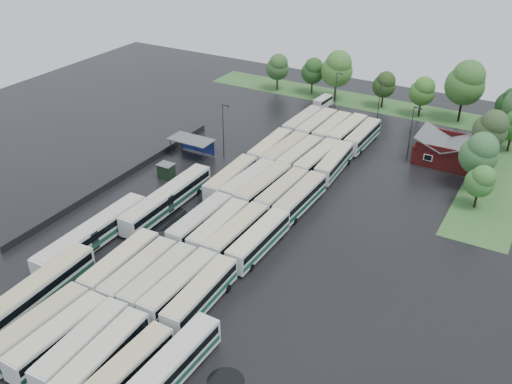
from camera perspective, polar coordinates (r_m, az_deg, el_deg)
The scene contains 59 objects.
ground at distance 83.10m, azimuth -5.32°, elevation -4.71°, with size 160.00×160.00×0.00m, color black.
brick_building at distance 109.33m, azimuth 18.35°, elevation 3.79°, with size 10.07×8.60×5.39m.
wash_shed at distance 106.13m, azimuth -6.36°, elevation 5.07°, with size 8.20×4.20×3.58m.
utility_hut at distance 99.61m, azimuth -8.97°, elevation 2.11°, with size 2.70×2.20×2.62m.
grass_strip_north at distance 134.75m, azimuth 11.32°, elevation 8.70°, with size 80.00×10.00×0.01m, color #315D28.
grass_strip_east at distance 109.07m, azimuth 23.26°, elevation 1.68°, with size 10.00×50.00×0.01m, color #315D28.
west_fence at distance 100.49m, azimuth -13.24°, elevation 1.44°, with size 0.10×50.00×1.20m, color #2D2D30.
bus_r0c0 at distance 69.92m, azimuth -20.88°, elevation -12.46°, with size 3.07×12.98×3.60m.
bus_r0c1 at distance 67.96m, azimuth -19.12°, elevation -13.51°, with size 3.06×12.88×3.57m.
bus_r0c2 at distance 66.16m, azimuth -17.01°, elevation -14.48°, with size 3.38×12.95×3.57m.
bus_r0c3 at distance 64.23m, azimuth -15.16°, elevation -15.72°, with size 3.37×13.13×3.62m.
bus_r0c4 at distance 62.28m, azimuth -13.01°, elevation -17.20°, with size 3.09×12.84×3.55m.
bus_r1c0 at distance 76.44m, azimuth -13.39°, elevation -7.07°, with size 3.30×13.22×3.65m.
bus_r1c1 at distance 74.55m, azimuth -11.62°, elevation -7.93°, with size 3.02×12.86×3.56m.
bus_r1c2 at distance 73.09m, azimuth -9.67°, elevation -8.59°, with size 2.82×12.77×3.55m.
bus_r1c3 at distance 71.57m, azimuth -7.66°, elevation -9.31°, with size 2.90×13.00×3.61m.
bus_r1c4 at distance 70.00m, azimuth -5.55°, elevation -10.18°, with size 3.17×13.08×3.62m.
bus_r2c1 at distance 83.40m, azimuth -5.58°, elevation -2.94°, with size 2.86×13.09×3.64m.
bus_r2c2 at distance 81.77m, azimuth -3.77°, elevation -3.61°, with size 2.99×12.80×3.55m.
bus_r2c3 at distance 80.47m, azimuth -1.90°, elevation -4.11°, with size 2.98×13.22×3.67m.
bus_r2c4 at distance 79.01m, azimuth 0.28°, elevation -4.80°, with size 2.93×13.20×3.67m.
bus_r3c0 at distance 94.44m, azimuth -2.53°, elevation 1.34°, with size 3.17×13.28×3.68m.
bus_r3c1 at distance 93.21m, azimuth -0.77°, elevation 0.93°, with size 3.27×13.05×3.60m.
bus_r3c2 at distance 91.73m, azimuth 0.72°, elevation 0.49°, with size 3.41×13.56×3.74m.
bus_r3c3 at distance 90.46m, azimuth 2.63°, elevation -0.05°, with size 3.08×13.00×3.60m.
bus_r3c4 at distance 89.04m, azimuth 4.45°, elevation -0.59°, with size 3.04×13.34×3.70m.
bus_r4c0 at distance 105.14m, azimuth 1.43°, elevation 4.40°, with size 3.03×12.96×3.59m.
bus_r4c1 at distance 103.59m, azimuth 2.89°, elevation 4.00°, with size 3.38×13.29×3.67m.
bus_r4c2 at distance 102.44m, azimuth 4.38°, elevation 3.61°, with size 3.22×12.95×3.58m.
bus_r4c3 at distance 101.16m, azimuth 6.13°, elevation 3.21°, with size 3.37×13.31×3.68m.
bus_r4c4 at distance 100.76m, azimuth 7.83°, elevation 2.94°, with size 3.32×12.90×3.56m.
bus_r5c0 at distance 116.61m, azimuth 4.71°, elevation 6.92°, with size 3.08×12.93×3.58m.
bus_r5c1 at distance 115.00m, azimuth 6.07°, elevation 6.56°, with size 3.19×13.45×3.72m.
bus_r5c2 at distance 113.91m, azimuth 7.59°, elevation 6.21°, with size 2.97×13.13×3.65m.
bus_r5c3 at distance 113.09m, azimuth 9.08°, elevation 5.94°, with size 3.39×13.44×3.71m.
bus_r5c4 at distance 112.00m, azimuth 10.61°, elevation 5.51°, with size 2.86×12.80×3.55m.
artic_bus_west_a at distance 74.19m, azimuth -21.86°, elevation -9.86°, with size 3.60×20.18×3.73m.
artic_bus_west_b at distance 89.51m, azimuth -8.85°, elevation -0.69°, with size 2.98×19.91×3.69m.
artic_bus_west_c at distance 83.17m, azimuth -16.01°, elevation -4.13°, with size 2.89×19.99×3.71m.
minibus at distance 129.93m, azimuth 6.70°, elevation 8.93°, with size 2.49×5.73×2.44m.
tree_north_0 at distance 138.89m, azimuth 2.20°, elevation 12.41°, with size 5.45×5.45×9.03m.
tree_north_1 at distance 136.94m, azimuth 5.72°, elevation 11.99°, with size 5.34×5.34×8.85m.
tree_north_2 at distance 132.60m, azimuth 8.15°, elevation 12.14°, with size 7.17×7.17×11.88m.
tree_north_3 at distance 130.86m, azimuth 12.74°, elevation 10.46°, with size 5.11×5.11×8.46m.
tree_north_4 at distance 127.62m, azimuth 16.33°, elevation 9.68°, with size 5.43×5.43×9.00m.
tree_north_5 at distance 126.52m, azimuth 20.27°, elevation 10.25°, with size 8.11×8.11×13.43m.
tree_north_6 at distance 125.01m, azimuth 24.21°, elevation 8.06°, with size 5.86×5.85×9.69m.
tree_east_0 at distance 94.29m, azimuth 21.57°, elevation 1.05°, with size 4.59×4.57×7.58m.
tree_east_1 at distance 99.35m, azimuth 21.48°, elevation 3.65°, with size 6.21×6.21×10.29m.
tree_east_2 at distance 110.20m, azimuth 22.47°, elevation 5.89°, with size 6.12×6.12×10.13m.
lamp_post_ne at distance 106.88m, azimuth 15.31°, elevation 6.10°, with size 1.58×0.31×10.26m.
lamp_post_nw at distance 104.07m, azimuth -3.24°, elevation 6.53°, with size 1.59×0.31×10.35m.
lamp_post_back_w at distance 124.80m, azimuth 8.03°, elevation 10.01°, with size 1.46×0.28×9.49m.
lamp_post_back_e at distance 122.17m, azimuth 12.29°, elevation 9.09°, with size 1.41×0.27×9.14m.
puddle_0 at distance 72.45m, azimuth -15.84°, elevation -11.84°, with size 4.15×4.15×0.01m, color black.
puddle_1 at distance 67.24m, azimuth -11.71°, elevation -15.07°, with size 4.38×4.38×0.01m, color black.
puddle_2 at distance 88.81m, azimuth -9.34°, elevation -2.54°, with size 7.84×7.84×0.01m, color black.
puddle_3 at distance 79.62m, azimuth -5.37°, elevation -6.41°, with size 3.91×3.91×0.01m, color black.
puddle_4 at distance 62.76m, azimuth -3.05°, elevation -18.39°, with size 4.00×4.00×0.01m, color black.
Camera 1 is at (40.57, -55.65, 46.50)m, focal length 40.00 mm.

